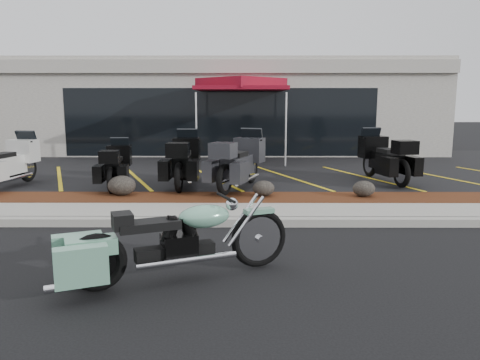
{
  "coord_description": "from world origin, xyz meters",
  "views": [
    {
      "loc": [
        0.83,
        -7.6,
        2.31
      ],
      "look_at": [
        0.79,
        1.2,
        0.82
      ],
      "focal_mm": 35.0,
      "sensor_mm": 36.0,
      "label": 1
    }
  ],
  "objects_px": {
    "traffic_cone": "(189,158)",
    "hero_cruiser": "(259,230)",
    "popup_canopy": "(241,86)",
    "touring_white": "(27,156)"
  },
  "relations": [
    {
      "from": "traffic_cone",
      "to": "popup_canopy",
      "type": "bearing_deg",
      "value": 34.7
    },
    {
      "from": "traffic_cone",
      "to": "touring_white",
      "type": "bearing_deg",
      "value": -139.98
    },
    {
      "from": "hero_cruiser",
      "to": "traffic_cone",
      "type": "height_order",
      "value": "hero_cruiser"
    },
    {
      "from": "hero_cruiser",
      "to": "touring_white",
      "type": "relative_size",
      "value": 1.3
    },
    {
      "from": "hero_cruiser",
      "to": "touring_white",
      "type": "xyz_separation_m",
      "value": [
        -6.02,
        6.2,
        0.3
      ]
    },
    {
      "from": "popup_canopy",
      "to": "touring_white",
      "type": "bearing_deg",
      "value": -159.97
    },
    {
      "from": "popup_canopy",
      "to": "hero_cruiser",
      "type": "bearing_deg",
      "value": -107.06
    },
    {
      "from": "traffic_cone",
      "to": "popup_canopy",
      "type": "xyz_separation_m",
      "value": [
        1.76,
        1.22,
        2.44
      ]
    },
    {
      "from": "touring_white",
      "to": "popup_canopy",
      "type": "relative_size",
      "value": 0.59
    },
    {
      "from": "traffic_cone",
      "to": "hero_cruiser",
      "type": "bearing_deg",
      "value": -78.03
    }
  ]
}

